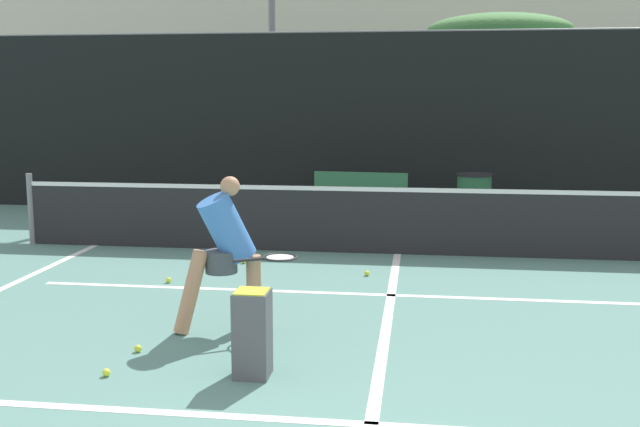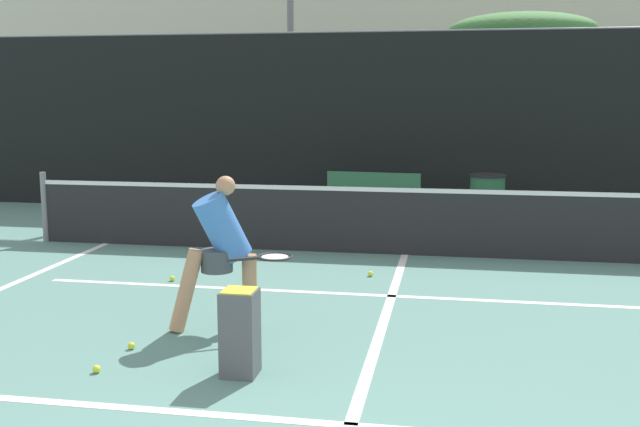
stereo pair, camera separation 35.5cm
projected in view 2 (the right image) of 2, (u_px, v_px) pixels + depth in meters
court_baseline_near at (351, 425)px, 5.13m from camera, size 11.00×0.10×0.01m
court_service_line at (392, 296)px, 8.40m from camera, size 8.25×0.10×0.01m
court_center_mark at (387, 310)px, 7.84m from camera, size 0.10×5.57×0.01m
net at (405, 219)px, 10.47m from camera, size 11.09×0.09×1.07m
fence_back at (420, 124)px, 13.89m from camera, size 24.00×0.06×3.40m
player_practicing at (221, 247)px, 7.17m from camera, size 1.25×0.58×1.49m
tennis_ball_scattered_2 at (249, 260)px, 10.05m from camera, size 0.07×0.07×0.07m
tennis_ball_scattered_4 at (131, 346)px, 6.66m from camera, size 0.07×0.07×0.07m
tennis_ball_scattered_5 at (172, 278)px, 9.07m from camera, size 0.07×0.07×0.07m
tennis_ball_scattered_6 at (97, 369)px, 6.09m from camera, size 0.07×0.07×0.07m
tennis_ball_scattered_7 at (371, 274)px, 9.30m from camera, size 0.07×0.07×0.07m
ball_hopper at (240, 330)px, 6.01m from camera, size 0.28×0.28×0.71m
courtside_bench at (372, 195)px, 13.25m from camera, size 1.71×0.53×0.86m
trash_bin at (487, 200)px, 12.80m from camera, size 0.61×0.61×0.89m
parked_car at (438, 166)px, 17.37m from camera, size 1.89×4.13×1.35m
tree_west at (522, 31)px, 20.58m from camera, size 4.00×4.00×4.43m
building_far at (439, 71)px, 28.01m from camera, size 36.00×2.40×6.13m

